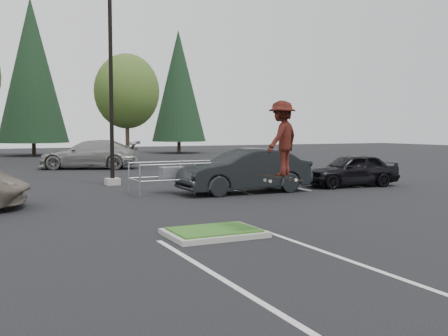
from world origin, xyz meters
name	(u,v)px	position (x,y,z in m)	size (l,w,h in m)	color
ground	(214,236)	(0.00, 0.00, 0.00)	(120.00, 120.00, 0.00)	black
grass_median	(214,232)	(0.00, 0.00, 0.08)	(2.20, 1.60, 0.16)	#9B9890
stall_lines	(100,205)	(-1.35, 6.02, 0.00)	(22.62, 17.60, 0.01)	silver
light_pole	(111,82)	(0.50, 12.00, 4.56)	(0.70, 0.60, 10.12)	#9B9890
decid_c	(127,94)	(5.99, 29.83, 5.25)	(5.12, 5.12, 8.38)	#38281C
conif_b	(32,70)	(0.00, 40.50, 7.85)	(6.38, 6.38, 14.50)	#38281C
conif_c	(179,86)	(14.00, 39.50, 6.85)	(5.50, 5.50, 12.50)	#38281C
cart_corral	(176,173)	(2.01, 8.00, 0.77)	(4.35, 1.57, 1.23)	#9A9CA2
skateboarder	(281,139)	(1.20, -1.00, 2.28)	(1.25, 1.10, 1.83)	black
car_r_charc	(245,171)	(4.50, 7.00, 0.86)	(1.82, 5.21, 1.72)	black
car_r_black	(351,170)	(9.72, 7.00, 0.71)	(1.68, 4.18, 1.43)	black
car_far_silver	(91,154)	(1.59, 22.00, 0.89)	(2.50, 6.15, 1.79)	gray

